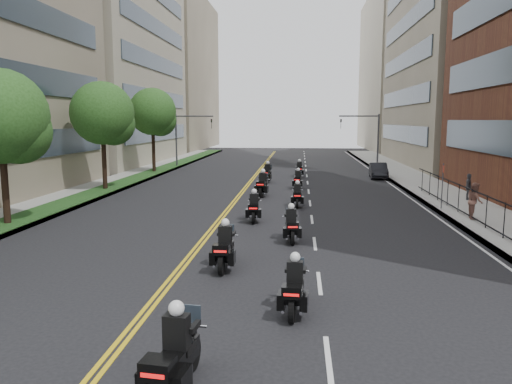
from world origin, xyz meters
TOP-DOWN VIEW (x-y plane):
  - ground at (0.00, 0.00)m, footprint 160.00×160.00m
  - sidewalk_right at (12.00, 25.00)m, footprint 4.00×90.00m
  - sidewalk_left at (-12.00, 25.00)m, footprint 4.00×90.00m
  - grass_strip at (-11.20, 25.00)m, footprint 2.00×90.00m
  - building_right_tan at (21.48, 48.00)m, footprint 15.11×28.00m
  - building_right_far at (21.50, 78.00)m, footprint 15.00×28.00m
  - building_left_mid at (-21.98, 48.00)m, footprint 16.11×28.00m
  - building_left_far at (-22.00, 78.00)m, footprint 16.00×28.00m
  - iron_fence at (11.00, 12.00)m, footprint 0.05×28.00m
  - street_trees at (-11.05, 18.61)m, footprint 4.40×38.40m
  - traffic_signal_right at (9.54, 42.00)m, footprint 4.09×0.20m
  - traffic_signal_left at (-9.54, 42.00)m, footprint 4.09×0.20m
  - motorcycle_0 at (0.31, -1.61)m, footprint 0.70×2.37m
  - motorcycle_1 at (2.45, 2.53)m, footprint 0.57×2.17m
  - motorcycle_2 at (0.06, 6.23)m, footprint 0.53×2.32m
  - motorcycle_3 at (2.23, 10.31)m, footprint 0.58×2.16m
  - motorcycle_4 at (0.31, 14.30)m, footprint 0.53×2.20m
  - motorcycle_5 at (2.43, 18.69)m, footprint 0.48×2.10m
  - motorcycle_6 at (0.12, 22.54)m, footprint 0.66×2.46m
  - motorcycle_7 at (2.44, 26.39)m, footprint 0.57×2.07m
  - motorcycle_8 at (-0.06, 30.07)m, footprint 0.69×2.32m
  - motorcycle_9 at (2.52, 34.04)m, footprint 0.49×2.13m
  - parked_sedan at (9.35, 33.76)m, footprint 1.67×4.11m
  - pedestrian_b at (11.20, 15.14)m, footprint 0.77×0.95m
  - pedestrian_c at (12.87, 21.23)m, footprint 0.73×1.02m

SIDE VIEW (x-z plane):
  - ground at x=0.00m, z-range 0.00..0.00m
  - sidewalk_right at x=12.00m, z-range 0.00..0.15m
  - sidewalk_left at x=-12.00m, z-range 0.00..0.15m
  - grass_strip at x=-11.20m, z-range 0.15..0.19m
  - motorcycle_7 at x=2.44m, z-range -0.16..1.37m
  - motorcycle_5 at x=2.43m, z-range -0.16..1.39m
  - motorcycle_9 at x=2.52m, z-range -0.16..1.41m
  - motorcycle_3 at x=2.23m, z-range -0.17..1.42m
  - motorcycle_1 at x=2.45m, z-range -0.17..1.43m
  - motorcycle_4 at x=0.31m, z-range -0.17..1.45m
  - parked_sedan at x=9.35m, z-range 0.00..1.33m
  - motorcycle_2 at x=0.06m, z-range -0.18..1.53m
  - motorcycle_8 at x=-0.06m, z-range -0.18..1.53m
  - motorcycle_0 at x=0.31m, z-range -0.18..1.57m
  - motorcycle_6 at x=0.12m, z-range -0.19..1.62m
  - iron_fence at x=11.00m, z-range 0.15..1.65m
  - pedestrian_c at x=12.87m, z-range 0.15..1.76m
  - pedestrian_b at x=11.20m, z-range 0.15..1.96m
  - traffic_signal_right at x=9.54m, z-range 0.90..6.50m
  - traffic_signal_left at x=-9.54m, z-range 0.90..6.50m
  - street_trees at x=-11.05m, z-range 1.14..9.12m
  - building_right_far at x=21.50m, z-range 0.00..26.00m
  - building_left_far at x=-22.00m, z-range 0.00..26.00m
  - building_right_tan at x=21.48m, z-range 0.00..30.00m
  - building_left_mid at x=-21.98m, z-range 0.00..34.00m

